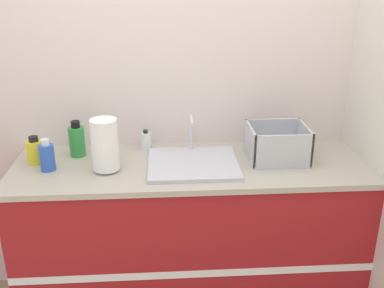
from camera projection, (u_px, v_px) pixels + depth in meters
wall_back at (187, 77)px, 2.49m from camera, size 4.22×0.06×2.60m
wall_right at (378, 89)px, 2.25m from camera, size 0.06×2.59×2.60m
counter_cabinet at (191, 238)px, 2.51m from camera, size 1.85×0.61×0.92m
sink at (193, 162)px, 2.31m from camera, size 0.46×0.41×0.22m
paper_towel_roll at (105, 145)px, 2.20m from camera, size 0.13×0.13×0.27m
dish_rack at (277, 147)px, 2.36m from camera, size 0.30×0.26×0.18m
bottle_green at (77, 140)px, 2.40m from camera, size 0.08×0.08×0.20m
bottle_yellow at (35, 151)px, 2.32m from camera, size 0.09×0.09×0.15m
bottle_blue at (47, 157)px, 2.24m from camera, size 0.07×0.07×0.16m
soap_dispenser at (146, 141)px, 2.50m from camera, size 0.06×0.06×0.11m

